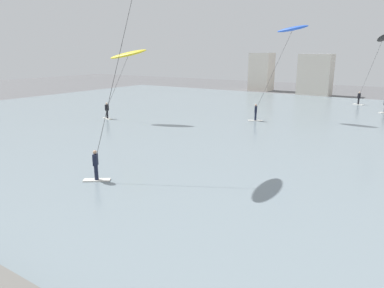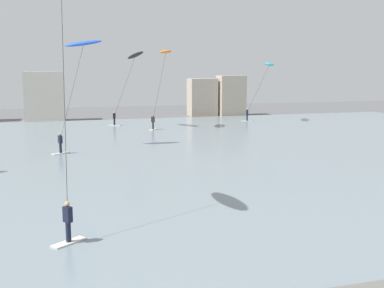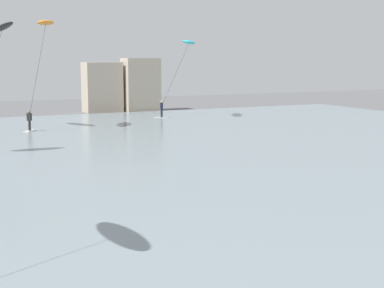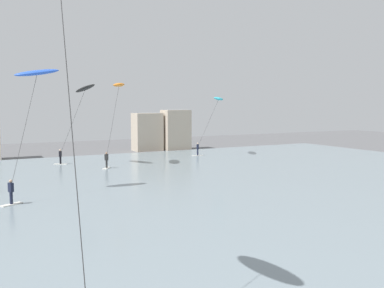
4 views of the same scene
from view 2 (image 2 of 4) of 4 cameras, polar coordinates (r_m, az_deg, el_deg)
The scene contains 6 objects.
water_bay at distance 37.82m, azimuth -6.69°, elevation -1.16°, with size 84.00×52.00×0.10m, color gray.
far_shore_buildings at distance 65.35m, azimuth -11.64°, elevation 5.64°, with size 39.52×5.40×6.55m.
kitesurfer_orange at distance 52.92m, azimuth -3.29°, elevation 10.39°, with size 3.56×3.77×8.74m.
kitesurfer_black at distance 54.18m, azimuth -7.05°, elevation 9.93°, with size 3.91×5.00×8.71m.
kitesurfer_blue at distance 40.62m, azimuth -13.21°, elevation 10.57°, with size 4.49×3.80×9.14m.
kitesurfer_cyan at distance 60.75m, azimuth 9.08°, elevation 9.02°, with size 4.62×3.86×7.48m.
Camera 2 is at (-6.35, -5.65, 6.69)m, focal length 44.32 mm.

